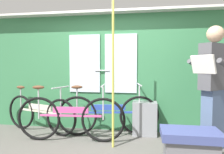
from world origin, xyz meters
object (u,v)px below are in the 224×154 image
at_px(bicycle_leaning_behind, 108,114).
at_px(bicycle_by_pole, 70,118).
at_px(passenger_reading_newspaper, 214,84).
at_px(trash_bin_by_wall, 145,118).
at_px(handrail_pole, 113,75).
at_px(bench_seat_corner, 190,147).
at_px(bicycle_near_door, 40,113).

distance_m(bicycle_leaning_behind, bicycle_by_pole, 0.67).
relative_size(passenger_reading_newspaper, trash_bin_by_wall, 3.05).
relative_size(handrail_pole, bench_seat_corner, 3.14).
distance_m(trash_bin_by_wall, bench_seat_corner, 1.22).
distance_m(trash_bin_by_wall, handrail_pole, 1.13).
xyz_separation_m(bicycle_leaning_behind, bench_seat_corner, (1.19, -0.96, -0.13)).
bearing_deg(bicycle_near_door, bicycle_leaning_behind, 17.47).
bearing_deg(handrail_pole, bicycle_near_door, 161.26).
bearing_deg(bicycle_near_door, trash_bin_by_wall, 21.29).
bearing_deg(bicycle_leaning_behind, trash_bin_by_wall, 1.77).
bearing_deg(passenger_reading_newspaper, bicycle_by_pole, -41.85).
distance_m(bicycle_near_door, handrail_pole, 1.71).
height_order(bicycle_near_door, trash_bin_by_wall, bicycle_near_door).
xyz_separation_m(bicycle_leaning_behind, bicycle_by_pole, (-0.56, -0.37, 0.01)).
relative_size(bicycle_near_door, bench_seat_corner, 2.26).
bearing_deg(trash_bin_by_wall, bicycle_leaning_behind, -167.99).
bearing_deg(bench_seat_corner, bicycle_by_pole, 161.38).
distance_m(bicycle_by_pole, trash_bin_by_wall, 1.30).
height_order(bicycle_leaning_behind, passenger_reading_newspaper, passenger_reading_newspaper).
relative_size(bicycle_near_door, handrail_pole, 0.72).
relative_size(passenger_reading_newspaper, handrail_pole, 0.82).
relative_size(passenger_reading_newspaper, bench_seat_corner, 2.58).
bearing_deg(bicycle_near_door, bicycle_by_pole, -9.20).
bearing_deg(passenger_reading_newspaper, bicycle_near_door, -48.93).
height_order(bicycle_near_door, bicycle_by_pole, bicycle_by_pole).
bearing_deg(trash_bin_by_wall, handrail_pole, -126.03).
xyz_separation_m(bicycle_by_pole, handrail_pole, (0.73, -0.14, 0.71)).
xyz_separation_m(bicycle_leaning_behind, handrail_pole, (0.17, -0.51, 0.72)).
distance_m(bicycle_near_door, bicycle_leaning_behind, 1.28).
bearing_deg(trash_bin_by_wall, passenger_reading_newspaper, -26.12).
relative_size(bicycle_near_door, trash_bin_by_wall, 2.67).
bearing_deg(bicycle_by_pole, handrail_pole, -15.34).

